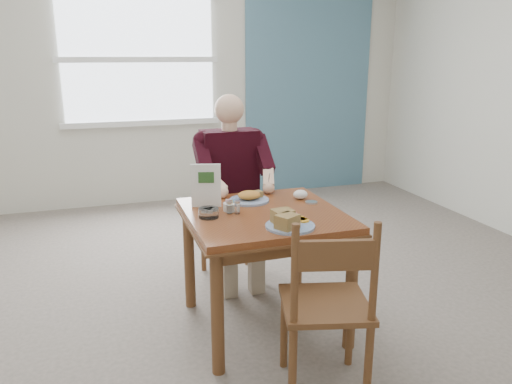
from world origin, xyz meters
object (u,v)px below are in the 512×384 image
object	(u,v)px
diner	(232,175)
far_plate	(250,197)
chair_far	(229,216)
chair_near	(327,306)
near_plate	(288,222)
table	(264,230)

from	to	relation	value
diner	far_plate	bearing A→B (deg)	-91.65
diner	chair_far	bearing A→B (deg)	90.01
chair_near	near_plate	bearing A→B (deg)	96.56
table	near_plate	world-z (taller)	near_plate
chair_near	diner	world-z (taller)	diner
table	chair_far	xyz separation A→B (m)	(0.00, 0.80, -0.16)
far_plate	chair_near	bearing A→B (deg)	-84.51
diner	near_plate	bearing A→B (deg)	-88.24
table	chair_near	size ratio (longest dim) A/B	0.97
table	chair_far	size ratio (longest dim) A/B	0.97
table	near_plate	distance (m)	0.34
chair_near	diner	bearing A→B (deg)	93.15
near_plate	chair_far	bearing A→B (deg)	91.61
diner	table	bearing A→B (deg)	-90.00
diner	near_plate	size ratio (longest dim) A/B	4.00
chair_far	diner	size ratio (longest dim) A/B	0.69
near_plate	table	bearing A→B (deg)	95.87
table	far_plate	size ratio (longest dim) A/B	2.97
chair_near	diner	size ratio (longest dim) A/B	0.69
table	far_plate	xyz separation A→B (m)	(-0.01, 0.24, 0.14)
chair_near	far_plate	distance (m)	1.00
diner	near_plate	xyz separation A→B (m)	(0.03, -1.01, -0.03)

